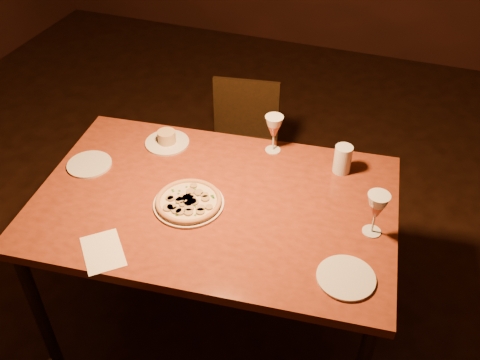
% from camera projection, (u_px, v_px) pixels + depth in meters
% --- Properties ---
extents(floor, '(7.00, 7.00, 0.00)m').
position_uv_depth(floor, '(207.00, 359.00, 2.55)').
color(floor, black).
rests_on(floor, ground).
extents(dining_table, '(1.59, 1.12, 0.80)m').
position_uv_depth(dining_table, '(215.00, 212.00, 2.28)').
color(dining_table, maroon).
rests_on(dining_table, floor).
extents(chair_far, '(0.44, 0.44, 0.80)m').
position_uv_depth(chair_far, '(243.00, 142.00, 3.15)').
color(chair_far, black).
rests_on(chair_far, floor).
extents(pizza_plate, '(0.29, 0.29, 0.03)m').
position_uv_depth(pizza_plate, '(189.00, 201.00, 2.20)').
color(pizza_plate, silver).
rests_on(pizza_plate, dining_table).
extents(ramekin_saucer, '(0.21, 0.21, 0.07)m').
position_uv_depth(ramekin_saucer, '(167.00, 140.00, 2.53)').
color(ramekin_saucer, silver).
rests_on(ramekin_saucer, dining_table).
extents(wine_glass_far, '(0.08, 0.08, 0.19)m').
position_uv_depth(wine_glass_far, '(274.00, 134.00, 2.44)').
color(wine_glass_far, '#B35E4A').
rests_on(wine_glass_far, dining_table).
extents(wine_glass_right, '(0.09, 0.09, 0.19)m').
position_uv_depth(wine_glass_right, '(375.00, 214.00, 2.03)').
color(wine_glass_right, '#B35E4A').
rests_on(wine_glass_right, dining_table).
extents(water_tumbler, '(0.08, 0.08, 0.13)m').
position_uv_depth(water_tumbler, '(343.00, 159.00, 2.34)').
color(water_tumbler, silver).
rests_on(water_tumbler, dining_table).
extents(side_plate_left, '(0.20, 0.20, 0.01)m').
position_uv_depth(side_plate_left, '(89.00, 164.00, 2.41)').
color(side_plate_left, silver).
rests_on(side_plate_left, dining_table).
extents(side_plate_near, '(0.21, 0.21, 0.01)m').
position_uv_depth(side_plate_near, '(346.00, 278.00, 1.90)').
color(side_plate_near, silver).
rests_on(side_plate_near, dining_table).
extents(menu_card, '(0.24, 0.25, 0.00)m').
position_uv_depth(menu_card, '(103.00, 251.00, 2.00)').
color(menu_card, white).
rests_on(menu_card, dining_table).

